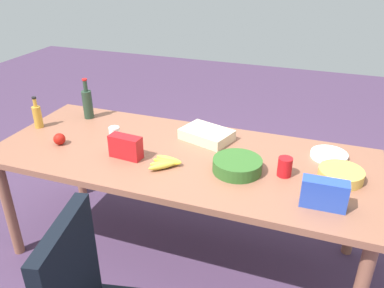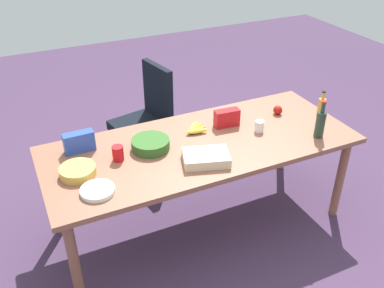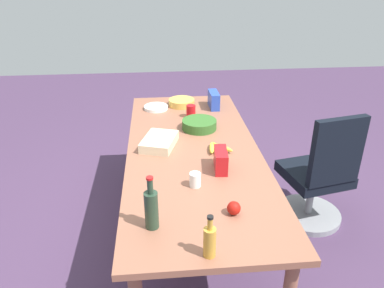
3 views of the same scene
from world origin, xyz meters
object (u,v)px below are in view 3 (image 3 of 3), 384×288
at_px(salad_bowl, 199,124).
at_px(chip_bowl, 182,102).
at_px(office_chair, 317,182).
at_px(conference_table, 193,159).
at_px(sheet_cake, 159,142).
at_px(dressing_bottle, 210,241).
at_px(apple_red, 234,208).
at_px(chip_bag_red, 221,160).
at_px(red_solo_cup, 191,111).
at_px(paper_plate_stack, 156,107).
at_px(wine_bottle, 151,208).
at_px(banana_bunch, 217,148).
at_px(paper_cup, 195,180).
at_px(chip_bag_blue, 214,100).

distance_m(salad_bowl, chip_bowl, 0.57).
bearing_deg(office_chair, chip_bowl, -128.32).
bearing_deg(conference_table, sheet_cake, -108.93).
height_order(office_chair, dressing_bottle, office_chair).
distance_m(apple_red, dressing_bottle, 0.36).
xyz_separation_m(office_chair, sheet_cake, (0.01, -1.28, 0.43)).
height_order(conference_table, chip_bag_red, chip_bag_red).
height_order(salad_bowl, red_solo_cup, red_solo_cup).
bearing_deg(chip_bowl, paper_plate_stack, -74.04).
distance_m(wine_bottle, sheet_cake, 0.95).
xyz_separation_m(banana_bunch, red_solo_cup, (-0.66, -0.13, 0.03)).
height_order(wine_bottle, paper_plate_stack, wine_bottle).
distance_m(office_chair, chip_bowl, 1.42).
xyz_separation_m(sheet_cake, red_solo_cup, (-0.55, 0.29, 0.02)).
distance_m(banana_bunch, red_solo_cup, 0.68).
bearing_deg(conference_table, chip_bag_red, 26.60).
relative_size(apple_red, paper_cup, 0.84).
distance_m(wine_bottle, paper_plate_stack, 1.72).
xyz_separation_m(banana_bunch, dressing_bottle, (1.07, -0.20, 0.06)).
xyz_separation_m(salad_bowl, paper_plate_stack, (-0.49, -0.35, -0.02)).
bearing_deg(chip_bag_red, chip_bowl, -172.03).
distance_m(conference_table, banana_bunch, 0.20).
bearing_deg(chip_bag_red, sheet_cake, -134.17).
distance_m(chip_bag_red, sheet_cake, 0.55).
bearing_deg(red_solo_cup, chip_bowl, -168.35).
relative_size(conference_table, red_solo_cup, 21.52).
bearing_deg(chip_bag_blue, dressing_bottle, -8.92).
distance_m(office_chair, paper_cup, 1.30).
relative_size(office_chair, dressing_bottle, 4.51).
xyz_separation_m(wine_bottle, paper_plate_stack, (-1.72, 0.03, -0.10)).
bearing_deg(chip_bag_blue, office_chair, 45.24).
bearing_deg(chip_bag_red, wine_bottle, -38.96).
bearing_deg(wine_bottle, chip_bag_blue, 161.46).
bearing_deg(chip_bowl, chip_bag_red, 7.97).
distance_m(salad_bowl, dressing_bottle, 1.48).
xyz_separation_m(office_chair, chip_bag_blue, (-0.76, -0.76, 0.47)).
bearing_deg(chip_bowl, apple_red, 5.50).
bearing_deg(paper_plate_stack, chip_bowl, 105.96).
bearing_deg(chip_bag_blue, red_solo_cup, -46.89).
bearing_deg(banana_bunch, chip_bowl, -168.62).
distance_m(sheet_cake, paper_plate_stack, 0.78).
bearing_deg(paper_cup, chip_bag_red, 134.91).
height_order(office_chair, chip_bag_blue, office_chair).
distance_m(office_chair, banana_bunch, 0.97).
bearing_deg(paper_plate_stack, chip_bag_red, 19.69).
distance_m(chip_bag_red, dressing_bottle, 0.82).
bearing_deg(office_chair, apple_red, -45.34).
bearing_deg(salad_bowl, paper_plate_stack, -144.33).
xyz_separation_m(paper_cup, chip_bag_blue, (-1.34, 0.31, 0.03)).
distance_m(apple_red, chip_bag_blue, 1.65).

